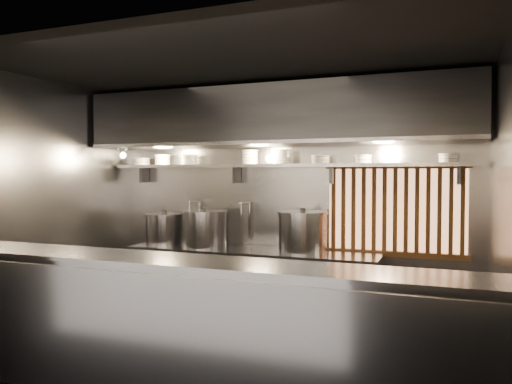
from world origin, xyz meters
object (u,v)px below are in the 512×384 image
Objects in this scene: pendant_bulb at (269,159)px; stock_pot_mid at (164,228)px; stock_pot_left at (205,229)px; stock_pot_right at (303,232)px; heat_lamp at (122,151)px.

pendant_bulb reaches higher than stock_pot_mid.
stock_pot_left is 1.20× the size of stock_pot_mid.
stock_pot_right is (1.22, 0.03, 0.01)m from stock_pot_left.
pendant_bulb is 1.16m from stock_pot_left.
stock_pot_left reaches higher than stock_pot_mid.
heat_lamp is 1.83m from pendant_bulb.
stock_pot_right is (2.22, 0.28, -0.94)m from heat_lamp.
pendant_bulb is 0.36× the size of stock_pot_mid.
stock_pot_mid is (0.39, 0.33, -0.97)m from heat_lamp.
stock_pot_left is 1.22m from stock_pot_right.
heat_lamp is 1.87× the size of pendant_bulb.
stock_pot_mid is (-0.61, 0.07, -0.03)m from stock_pot_left.
stock_pot_right is at bearing 7.31° from heat_lamp.
heat_lamp is 0.56× the size of stock_pot_left.
stock_pot_left is 0.61m from stock_pot_mid.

